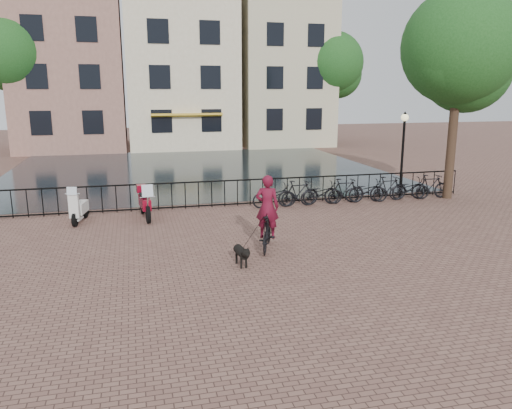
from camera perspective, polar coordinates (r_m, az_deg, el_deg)
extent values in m
plane|color=brown|center=(11.74, 3.55, -8.95)|extent=(100.00, 100.00, 0.00)
plane|color=black|center=(28.21, -6.99, 4.00)|extent=(20.00, 20.00, 0.00)
cube|color=black|center=(18.97, -3.62, 2.73)|extent=(20.00, 0.05, 0.05)
cube|color=black|center=(19.16, -3.58, 0.02)|extent=(20.00, 0.05, 0.05)
cube|color=#84594D|center=(40.62, -20.46, 14.53)|extent=(7.50, 9.00, 12.00)
cube|color=beige|center=(40.57, -8.76, 14.47)|extent=(8.00, 9.00, 11.00)
cube|color=gold|center=(35.92, -7.89, 10.07)|extent=(5.00, 0.60, 0.15)
cube|color=beige|center=(42.10, 2.53, 15.57)|extent=(7.00, 9.00, 12.50)
cylinder|color=black|center=(38.18, -25.90, 9.91)|extent=(0.36, 0.36, 6.30)
sphere|color=#194918|center=(38.23, -26.45, 15.28)|extent=(5.04, 5.04, 5.04)
cylinder|color=black|center=(21.71, 21.57, 7.94)|extent=(0.36, 0.36, 5.60)
sphere|color=#194918|center=(21.71, 22.30, 16.37)|extent=(4.48, 4.48, 4.48)
cylinder|color=black|center=(40.41, 8.56, 10.90)|extent=(0.36, 0.36, 5.95)
sphere|color=#194918|center=(40.43, 8.73, 15.72)|extent=(4.76, 4.76, 4.76)
cylinder|color=black|center=(21.00, 16.35, 4.89)|extent=(0.10, 0.10, 3.20)
sphere|color=beige|center=(20.84, 16.65, 9.51)|extent=(0.30, 0.30, 0.30)
imported|color=black|center=(13.91, 1.28, -3.02)|extent=(1.13, 1.87, 1.09)
imported|color=#5C0D20|center=(13.70, 1.29, 0.47)|extent=(0.91, 0.76, 2.13)
imported|color=black|center=(18.91, 2.10, 1.01)|extent=(1.73, 0.65, 0.90)
imported|color=black|center=(19.17, 4.84, 1.29)|extent=(1.70, 0.61, 1.00)
imported|color=black|center=(19.50, 7.48, 1.28)|extent=(1.72, 0.61, 0.90)
imported|color=black|center=(19.86, 10.04, 1.54)|extent=(1.67, 0.49, 1.00)
imported|color=black|center=(20.26, 12.50, 1.52)|extent=(1.79, 0.85, 0.90)
imported|color=black|center=(20.69, 14.87, 1.77)|extent=(1.69, 0.59, 1.00)
imported|color=black|center=(21.17, 17.12, 1.74)|extent=(1.75, 0.71, 0.90)
imported|color=black|center=(21.66, 19.29, 1.96)|extent=(1.68, 0.55, 1.00)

